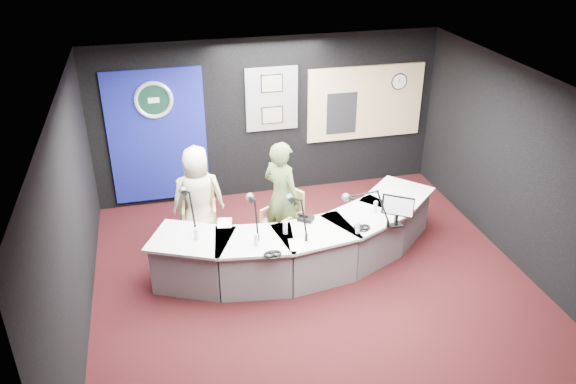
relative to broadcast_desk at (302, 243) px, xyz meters
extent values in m
plane|color=black|center=(0.05, -0.55, -0.38)|extent=(6.00, 6.00, 0.00)
cube|color=silver|center=(0.05, -0.55, 2.42)|extent=(6.00, 6.00, 0.02)
cube|color=black|center=(0.05, 2.45, 1.02)|extent=(6.00, 0.02, 2.80)
cube|color=black|center=(0.05, -3.55, 1.02)|extent=(6.00, 0.02, 2.80)
cube|color=black|center=(-2.95, -0.55, 1.02)|extent=(0.02, 6.00, 2.80)
cube|color=black|center=(3.05, -0.55, 1.02)|extent=(0.02, 6.00, 2.80)
cube|color=navy|center=(-1.85, 2.42, 0.88)|extent=(1.60, 0.05, 2.30)
torus|color=silver|center=(-1.85, 2.38, 1.52)|extent=(0.63, 0.07, 0.63)
cylinder|color=black|center=(-1.85, 2.38, 1.52)|extent=(0.48, 0.01, 0.48)
cube|color=slate|center=(0.10, 2.42, 1.38)|extent=(0.90, 0.04, 1.10)
cube|color=#81725D|center=(0.10, 2.39, 1.65)|extent=(0.34, 0.02, 0.27)
cube|color=#81725D|center=(0.10, 2.39, 1.09)|extent=(0.34, 0.02, 0.27)
cube|color=tan|center=(1.80, 2.42, 1.18)|extent=(2.12, 0.06, 1.32)
cube|color=#FFDAA1|center=(1.80, 2.41, 1.18)|extent=(2.00, 0.02, 1.20)
cube|color=black|center=(1.35, 2.39, 1.03)|extent=(0.55, 0.02, 0.75)
cylinder|color=white|center=(2.40, 2.39, 1.52)|extent=(0.28, 0.01, 0.28)
cube|color=slate|center=(-1.41, 1.23, 0.24)|extent=(0.51, 0.15, 0.70)
imported|color=beige|center=(-1.36, 0.98, 0.43)|extent=(0.80, 0.53, 1.60)
imported|color=#4D6133|center=(-0.18, 0.53, 0.50)|extent=(0.72, 0.76, 1.75)
cube|color=black|center=(1.22, -0.44, 0.70)|extent=(0.40, 0.28, 0.32)
cube|color=black|center=(0.05, 0.01, 0.40)|extent=(0.27, 0.26, 0.05)
torus|color=black|center=(0.74, -0.40, 0.39)|extent=(0.22, 0.22, 0.04)
torus|color=black|center=(-0.60, -0.75, 0.39)|extent=(0.23, 0.23, 0.04)
cube|color=white|center=(-1.08, 0.20, 0.38)|extent=(0.24, 0.31, 0.00)
cube|color=white|center=(-0.23, -0.59, 0.38)|extent=(0.24, 0.32, 0.00)
camera|label=1|loc=(-1.88, -6.77, 4.49)|focal=36.00mm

